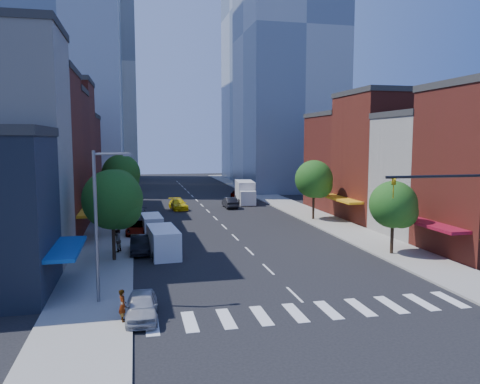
% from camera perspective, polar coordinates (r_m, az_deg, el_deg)
% --- Properties ---
extents(ground, '(220.00, 220.00, 0.00)m').
position_cam_1_polar(ground, '(30.52, 6.67, -12.33)').
color(ground, black).
rests_on(ground, ground).
extents(sidewalk_left, '(5.00, 120.00, 0.15)m').
position_cam_1_polar(sidewalk_left, '(68.00, -14.92, -2.06)').
color(sidewalk_left, gray).
rests_on(sidewalk_left, ground).
extents(sidewalk_right, '(5.00, 120.00, 0.15)m').
position_cam_1_polar(sidewalk_right, '(71.47, 5.53, -1.48)').
color(sidewalk_right, gray).
rests_on(sidewalk_right, ground).
extents(crosswalk, '(19.00, 3.00, 0.01)m').
position_cam_1_polar(crosswalk, '(27.87, 8.77, -14.19)').
color(crosswalk, silver).
rests_on(crosswalk, ground).
extents(bldg_left_2, '(12.00, 9.00, 16.00)m').
position_cam_1_polar(bldg_left_2, '(49.11, -26.05, 3.66)').
color(bldg_left_2, '#5F1E16').
rests_on(bldg_left_2, ground).
extents(bldg_left_3, '(12.00, 8.00, 15.00)m').
position_cam_1_polar(bldg_left_3, '(57.43, -24.08, 3.54)').
color(bldg_left_3, '#581F16').
rests_on(bldg_left_3, ground).
extents(bldg_left_4, '(12.00, 9.00, 17.00)m').
position_cam_1_polar(bldg_left_4, '(65.75, -22.66, 4.76)').
color(bldg_left_4, '#5F1E16').
rests_on(bldg_left_4, ground).
extents(bldg_left_5, '(12.00, 10.00, 13.00)m').
position_cam_1_polar(bldg_left_5, '(75.18, -21.36, 3.42)').
color(bldg_left_5, '#581F16').
rests_on(bldg_left_5, ground).
extents(bldg_right_1, '(12.00, 8.00, 12.00)m').
position_cam_1_polar(bldg_right_1, '(52.35, 23.26, 1.72)').
color(bldg_right_1, beige).
rests_on(bldg_right_1, ground).
extents(bldg_right_2, '(12.00, 10.00, 15.00)m').
position_cam_1_polar(bldg_right_2, '(59.77, 18.26, 3.86)').
color(bldg_right_2, '#5F1E16').
rests_on(bldg_right_2, ground).
extents(bldg_right_3, '(12.00, 10.00, 13.00)m').
position_cam_1_polar(bldg_right_3, '(68.58, 13.94, 3.43)').
color(bldg_right_3, '#581F16').
rests_on(bldg_right_3, ground).
extents(tower_nw, '(20.00, 22.00, 70.00)m').
position_cam_1_polar(tower_nw, '(101.24, -20.57, 20.38)').
color(tower_nw, '#8C99A8').
rests_on(tower_nw, ground).
extents(tower_ne, '(18.00, 20.00, 60.00)m').
position_cam_1_polar(tower_ne, '(96.22, 5.90, 18.45)').
color(tower_ne, '#9EA5AD').
rests_on(tower_ne, ground).
extents(tower_far_e, '(22.00, 22.00, 80.00)m').
position_cam_1_polar(tower_far_e, '(121.04, 4.18, 20.79)').
color(tower_far_e, '#8C99A8').
rests_on(tower_far_e, ground).
extents(tower_far_w, '(18.00, 18.00, 56.00)m').
position_cam_1_polar(tower_far_w, '(123.89, -16.93, 14.53)').
color(tower_far_w, '#9EA5AD').
rests_on(tower_far_w, ground).
extents(streetlight, '(2.25, 0.25, 9.00)m').
position_cam_1_polar(streetlight, '(28.68, -16.79, -2.89)').
color(streetlight, slate).
rests_on(streetlight, sidewalk_left).
extents(tree_left_near, '(4.80, 4.80, 7.30)m').
position_cam_1_polar(tree_left_near, '(38.52, -15.05, -1.16)').
color(tree_left_near, black).
rests_on(tree_left_near, sidewalk_left).
extents(tree_left_mid, '(4.20, 4.20, 6.65)m').
position_cam_1_polar(tree_left_mid, '(49.48, -14.53, 0.08)').
color(tree_left_mid, black).
rests_on(tree_left_mid, sidewalk_left).
extents(tree_left_far, '(5.00, 5.00, 7.75)m').
position_cam_1_polar(tree_left_far, '(63.36, -14.15, 2.03)').
color(tree_left_far, black).
rests_on(tree_left_far, sidewalk_left).
extents(tree_right_near, '(4.00, 4.00, 6.20)m').
position_cam_1_polar(tree_right_near, '(41.51, 18.40, -1.68)').
color(tree_right_near, black).
rests_on(tree_right_near, sidewalk_right).
extents(tree_right_far, '(4.60, 4.60, 7.20)m').
position_cam_1_polar(tree_right_far, '(57.50, 9.16, 1.38)').
color(tree_right_far, black).
rests_on(tree_right_far, sidewalk_right).
extents(parked_car_front, '(1.86, 4.29, 1.44)m').
position_cam_1_polar(parked_car_front, '(26.82, -11.88, -13.46)').
color(parked_car_front, '#A4A5A9').
rests_on(parked_car_front, ground).
extents(parked_car_second, '(1.67, 4.61, 1.51)m').
position_cam_1_polar(parked_car_second, '(41.66, -12.09, -6.27)').
color(parked_car_second, black).
rests_on(parked_car_second, ground).
extents(parked_car_third, '(2.75, 5.08, 1.35)m').
position_cam_1_polar(parked_car_third, '(49.67, -12.26, -4.33)').
color(parked_car_third, '#999999').
rests_on(parked_car_third, ground).
extents(parked_car_rear, '(2.57, 5.52, 1.56)m').
position_cam_1_polar(parked_car_rear, '(56.40, -12.34, -2.96)').
color(parked_car_rear, black).
rests_on(parked_car_rear, ground).
extents(cargo_van_near, '(2.67, 5.73, 2.37)m').
position_cam_1_polar(cargo_van_near, '(40.25, -9.31, -6.04)').
color(cargo_van_near, silver).
rests_on(cargo_van_near, ground).
extents(cargo_van_far, '(2.22, 4.90, 2.04)m').
position_cam_1_polar(cargo_van_far, '(49.32, -10.67, -3.98)').
color(cargo_van_far, silver).
rests_on(cargo_van_far, ground).
extents(taxi, '(2.65, 5.31, 1.48)m').
position_cam_1_polar(taxi, '(66.50, -7.54, -1.51)').
color(taxi, yellow).
rests_on(taxi, ground).
extents(traffic_car_oncoming, '(1.65, 4.72, 1.55)m').
position_cam_1_polar(traffic_car_oncoming, '(67.67, -1.23, -1.29)').
color(traffic_car_oncoming, black).
rests_on(traffic_car_oncoming, ground).
extents(traffic_car_far, '(1.85, 4.14, 1.38)m').
position_cam_1_polar(traffic_car_far, '(79.21, -0.44, -0.23)').
color(traffic_car_far, '#999999').
rests_on(traffic_car_far, ground).
extents(box_truck, '(3.39, 8.60, 3.37)m').
position_cam_1_polar(box_truck, '(73.20, 0.63, -0.06)').
color(box_truck, silver).
rests_on(box_truck, ground).
extents(pedestrian_near, '(0.55, 0.71, 1.73)m').
position_cam_1_polar(pedestrian_near, '(26.28, -14.11, -13.25)').
color(pedestrian_near, '#999999').
rests_on(pedestrian_near, sidewalk_left).
extents(pedestrian_far, '(1.10, 1.18, 1.95)m').
position_cam_1_polar(pedestrian_far, '(41.84, -14.82, -5.77)').
color(pedestrian_far, '#999999').
rests_on(pedestrian_far, sidewalk_left).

